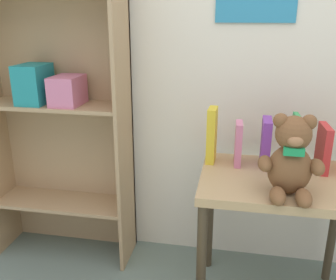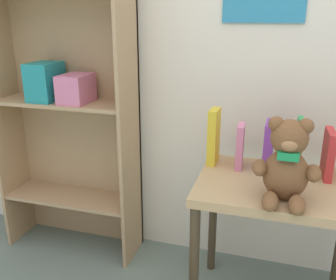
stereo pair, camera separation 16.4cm
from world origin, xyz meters
The scene contains 9 objects.
wall_back centered at (0.00, 1.31, 1.25)m, with size 4.80×0.07×2.50m.
bookshelf_side centered at (-0.89, 1.17, 0.94)m, with size 0.74×0.26×1.68m.
display_table centered at (0.20, 0.92, 0.53)m, with size 0.66×0.49×0.63m.
teddy_bear centered at (0.21, 0.78, 0.77)m, with size 0.24×0.22×0.31m.
book_standing_yellow centered at (-0.10, 1.06, 0.75)m, with size 0.04×0.10×0.25m, color gold.
book_standing_pink centered at (0.02, 1.04, 0.73)m, with size 0.03×0.10×0.20m, color #D17093.
book_standing_purple centered at (0.14, 1.07, 0.73)m, with size 0.04×0.14×0.21m, color purple.
book_standing_green centered at (0.26, 1.04, 0.75)m, with size 0.02×0.13×0.24m, color #33934C.
book_standing_red centered at (0.38, 1.04, 0.73)m, with size 0.03×0.15×0.20m, color red.
Camera 2 is at (0.16, -0.51, 1.28)m, focal length 40.00 mm.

